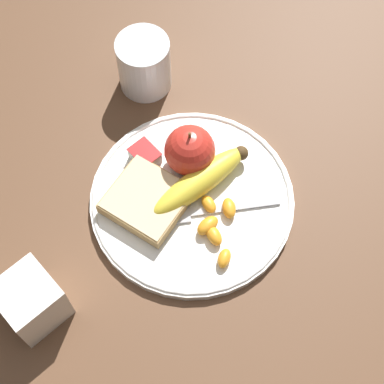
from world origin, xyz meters
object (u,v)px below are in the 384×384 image
at_px(plate, 192,200).
at_px(condiment_caddy, 31,301).
at_px(apple, 190,150).
at_px(banana, 201,180).
at_px(bread_slice, 147,200).
at_px(juice_glass, 144,65).
at_px(jam_packet, 145,156).
at_px(fork, 204,211).

height_order(plate, condiment_caddy, condiment_caddy).
relative_size(apple, banana, 0.49).
bearing_deg(apple, bread_slice, 96.10).
bearing_deg(plate, juice_glass, -22.85).
bearing_deg(condiment_caddy, plate, -94.25).
xyz_separation_m(apple, banana, (-0.04, 0.01, -0.02)).
height_order(juice_glass, banana, juice_glass).
height_order(banana, jam_packet, banana).
distance_m(jam_packet, condiment_caddy, 0.24).
xyz_separation_m(juice_glass, fork, (-0.22, 0.08, -0.03)).
distance_m(apple, banana, 0.04).
bearing_deg(plate, fork, 177.85).
distance_m(juice_glass, jam_packet, 0.14).
bearing_deg(bread_slice, condiment_caddy, 94.61).
height_order(plate, apple, apple).
bearing_deg(apple, juice_glass, -17.43).
bearing_deg(banana, fork, 143.33).
relative_size(juice_glass, banana, 0.54).
xyz_separation_m(banana, bread_slice, (0.03, 0.07, -0.01)).
xyz_separation_m(plate, juice_glass, (0.19, -0.08, 0.03)).
relative_size(juice_glass, fork, 0.56).
height_order(plate, banana, banana).
bearing_deg(fork, banana, -93.26).
height_order(apple, bread_slice, apple).
height_order(juice_glass, fork, juice_glass).
xyz_separation_m(fork, jam_packet, (0.11, 0.01, 0.01)).
relative_size(fork, condiment_caddy, 2.01).
height_order(juice_glass, bread_slice, juice_glass).
distance_m(bread_slice, condiment_caddy, 0.19).
bearing_deg(bread_slice, jam_packet, -37.36).
height_order(bread_slice, fork, bread_slice).
xyz_separation_m(juice_glass, condiment_caddy, (-0.17, 0.32, -0.00)).
bearing_deg(bread_slice, banana, -111.87).
distance_m(fork, condiment_caddy, 0.24).
distance_m(juice_glass, bread_slice, 0.21).
height_order(apple, banana, apple).
relative_size(plate, fork, 1.77).
distance_m(plate, banana, 0.03).
distance_m(apple, jam_packet, 0.07).
distance_m(banana, condiment_caddy, 0.26).
relative_size(plate, condiment_caddy, 3.54).
relative_size(banana, bread_slice, 1.34).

